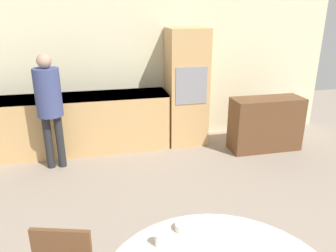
{
  "coord_description": "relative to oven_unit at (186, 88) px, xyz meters",
  "views": [
    {
      "loc": [
        -0.73,
        0.02,
        2.26
      ],
      "look_at": [
        -0.03,
        3.08,
        1.11
      ],
      "focal_mm": 35.0,
      "sensor_mm": 36.0,
      "label": 1
    }
  ],
  "objects": [
    {
      "name": "kitchen_counter",
      "position": [
        -1.89,
        -0.01,
        -0.49
      ],
      "size": [
        3.05,
        0.6,
        0.94
      ],
      "color": "tan",
      "rests_on": "ground_plane"
    },
    {
      "name": "bowl_near",
      "position": [
        -0.96,
        -3.34,
        -0.19
      ],
      "size": [
        0.13,
        0.13,
        0.05
      ],
      "color": "white",
      "rests_on": "dining_table"
    },
    {
      "name": "person_standing",
      "position": [
        -2.15,
        -0.53,
        0.06
      ],
      "size": [
        0.36,
        0.36,
        1.68
      ],
      "color": "#262628",
      "rests_on": "ground_plane"
    },
    {
      "name": "oven_unit",
      "position": [
        0.0,
        0.0,
        0.0
      ],
      "size": [
        0.65,
        0.59,
        1.95
      ],
      "color": "tan",
      "rests_on": "ground_plane"
    },
    {
      "name": "cup",
      "position": [
        -1.16,
        -3.45,
        -0.17
      ],
      "size": [
        0.07,
        0.07,
        0.09
      ],
      "color": "white",
      "rests_on": "dining_table"
    },
    {
      "name": "sideboard",
      "position": [
        1.2,
        -0.6,
        -0.54
      ],
      "size": [
        1.16,
        0.45,
        0.88
      ],
      "color": "brown",
      "rests_on": "ground_plane"
    },
    {
      "name": "wall_back",
      "position": [
        -0.77,
        0.34,
        0.33
      ],
      "size": [
        6.98,
        0.05,
        2.6
      ],
      "color": "beige",
      "rests_on": "ground_plane"
    }
  ]
}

